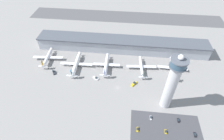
{
  "coord_description": "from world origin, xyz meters",
  "views": [
    {
      "loc": [
        8.0,
        -127.24,
        149.3
      ],
      "look_at": [
        -7.81,
        18.51,
        9.05
      ],
      "focal_mm": 28.0,
      "sensor_mm": 36.0,
      "label": 1
    }
  ],
  "objects_px": {
    "control_tower": "(172,82)",
    "airplane_gate_echo": "(173,68)",
    "service_truck_fuel": "(54,72)",
    "car_white_wagon": "(178,120)",
    "car_grey_coupe": "(166,132)",
    "car_blue_compact": "(151,118)",
    "airplane_gate_alpha": "(48,57)",
    "car_navy_sedan": "(195,135)",
    "airplane_gate_charlie": "(106,65)",
    "service_truck_baggage": "(96,78)",
    "airplane_gate_bravo": "(76,64)",
    "airplane_gate_delta": "(141,67)",
    "car_maroon_suv": "(137,129)",
    "service_truck_catering": "(134,84)"
  },
  "relations": [
    {
      "from": "car_white_wagon",
      "to": "car_grey_coupe",
      "type": "distance_m",
      "value": 18.52
    },
    {
      "from": "airplane_gate_alpha",
      "to": "car_maroon_suv",
      "type": "relative_size",
      "value": 8.16
    },
    {
      "from": "airplane_gate_delta",
      "to": "airplane_gate_echo",
      "type": "xyz_separation_m",
      "value": [
        37.71,
        1.84,
        -0.11
      ]
    },
    {
      "from": "airplane_gate_alpha",
      "to": "car_navy_sedan",
      "type": "bearing_deg",
      "value": -26.9
    },
    {
      "from": "service_truck_catering",
      "to": "car_maroon_suv",
      "type": "relative_size",
      "value": 1.69
    },
    {
      "from": "airplane_gate_echo",
      "to": "car_navy_sedan",
      "type": "height_order",
      "value": "airplane_gate_echo"
    },
    {
      "from": "car_maroon_suv",
      "to": "control_tower",
      "type": "bearing_deg",
      "value": 48.35
    },
    {
      "from": "service_truck_fuel",
      "to": "car_blue_compact",
      "type": "xyz_separation_m",
      "value": [
        113.9,
        -49.9,
        -0.5
      ]
    },
    {
      "from": "car_maroon_suv",
      "to": "service_truck_catering",
      "type": "bearing_deg",
      "value": 94.19
    },
    {
      "from": "airplane_gate_alpha",
      "to": "car_maroon_suv",
      "type": "xyz_separation_m",
      "value": [
        116.77,
        -85.58,
        -4.06
      ]
    },
    {
      "from": "service_truck_fuel",
      "to": "car_grey_coupe",
      "type": "distance_m",
      "value": 141.24
    },
    {
      "from": "car_white_wagon",
      "to": "car_maroon_suv",
      "type": "distance_m",
      "value": 40.86
    },
    {
      "from": "car_blue_compact",
      "to": "airplane_gate_delta",
      "type": "bearing_deg",
      "value": 97.03
    },
    {
      "from": "airplane_gate_bravo",
      "to": "airplane_gate_delta",
      "type": "bearing_deg",
      "value": 2.65
    },
    {
      "from": "airplane_gate_echo",
      "to": "car_white_wagon",
      "type": "relative_size",
      "value": 8.4
    },
    {
      "from": "control_tower",
      "to": "airplane_gate_echo",
      "type": "relative_size",
      "value": 1.64
    },
    {
      "from": "car_blue_compact",
      "to": "airplane_gate_alpha",
      "type": "bearing_deg",
      "value": 150.83
    },
    {
      "from": "airplane_gate_delta",
      "to": "airplane_gate_bravo",
      "type": "bearing_deg",
      "value": -177.35
    },
    {
      "from": "car_maroon_suv",
      "to": "airplane_gate_echo",
      "type": "bearing_deg",
      "value": 63.16
    },
    {
      "from": "airplane_gate_bravo",
      "to": "car_grey_coupe",
      "type": "distance_m",
      "value": 127.9
    },
    {
      "from": "car_blue_compact",
      "to": "car_maroon_suv",
      "type": "distance_m",
      "value": 18.39
    },
    {
      "from": "service_truck_fuel",
      "to": "car_white_wagon",
      "type": "bearing_deg",
      "value": -19.59
    },
    {
      "from": "service_truck_baggage",
      "to": "airplane_gate_charlie",
      "type": "bearing_deg",
      "value": 64.55
    },
    {
      "from": "airplane_gate_delta",
      "to": "car_navy_sedan",
      "type": "distance_m",
      "value": 93.33
    },
    {
      "from": "service_truck_fuel",
      "to": "car_white_wagon",
      "type": "relative_size",
      "value": 1.61
    },
    {
      "from": "airplane_gate_echo",
      "to": "car_maroon_suv",
      "type": "bearing_deg",
      "value": -116.84
    },
    {
      "from": "airplane_gate_bravo",
      "to": "airplane_gate_charlie",
      "type": "xyz_separation_m",
      "value": [
        37.71,
        2.37,
        0.43
      ]
    },
    {
      "from": "airplane_gate_alpha",
      "to": "airplane_gate_bravo",
      "type": "height_order",
      "value": "airplane_gate_bravo"
    },
    {
      "from": "airplane_gate_bravo",
      "to": "airplane_gate_echo",
      "type": "xyz_separation_m",
      "value": [
        118.78,
        5.59,
        -0.14
      ]
    },
    {
      "from": "service_truck_baggage",
      "to": "car_grey_coupe",
      "type": "xyz_separation_m",
      "value": [
        74.2,
        -58.7,
        -0.24
      ]
    },
    {
      "from": "airplane_gate_charlie",
      "to": "car_maroon_suv",
      "type": "distance_m",
      "value": 88.96
    },
    {
      "from": "car_grey_coupe",
      "to": "airplane_gate_alpha",
      "type": "bearing_deg",
      "value": 149.1
    },
    {
      "from": "car_navy_sedan",
      "to": "car_maroon_suv",
      "type": "relative_size",
      "value": 0.98
    },
    {
      "from": "airplane_gate_charlie",
      "to": "service_truck_fuel",
      "type": "xyz_separation_m",
      "value": [
        -62.17,
        -16.61,
        -3.62
      ]
    },
    {
      "from": "service_truck_baggage",
      "to": "control_tower",
      "type": "bearing_deg",
      "value": -20.34
    },
    {
      "from": "car_maroon_suv",
      "to": "car_grey_coupe",
      "type": "bearing_deg",
      "value": 1.17
    },
    {
      "from": "airplane_gate_delta",
      "to": "car_navy_sedan",
      "type": "xyz_separation_m",
      "value": [
        46.67,
        -80.74,
        -3.7
      ]
    },
    {
      "from": "control_tower",
      "to": "service_truck_baggage",
      "type": "distance_m",
      "value": 87.65
    },
    {
      "from": "airplane_gate_charlie",
      "to": "car_white_wagon",
      "type": "xyz_separation_m",
      "value": [
        77.62,
        -66.36,
        -4.15
      ]
    },
    {
      "from": "car_blue_compact",
      "to": "service_truck_catering",
      "type": "bearing_deg",
      "value": 111.76
    },
    {
      "from": "service_truck_fuel",
      "to": "car_maroon_suv",
      "type": "height_order",
      "value": "service_truck_fuel"
    },
    {
      "from": "airplane_gate_delta",
      "to": "service_truck_baggage",
      "type": "xyz_separation_m",
      "value": [
        -53.17,
        -22.01,
        -3.41
      ]
    },
    {
      "from": "airplane_gate_charlie",
      "to": "car_white_wagon",
      "type": "bearing_deg",
      "value": -40.53
    },
    {
      "from": "car_white_wagon",
      "to": "airplane_gate_bravo",
      "type": "bearing_deg",
      "value": 150.97
    },
    {
      "from": "airplane_gate_charlie",
      "to": "airplane_gate_alpha",
      "type": "bearing_deg",
      "value": 175.77
    },
    {
      "from": "service_truck_baggage",
      "to": "car_grey_coupe",
      "type": "height_order",
      "value": "service_truck_baggage"
    },
    {
      "from": "service_truck_fuel",
      "to": "car_maroon_suv",
      "type": "bearing_deg",
      "value": -31.99
    },
    {
      "from": "airplane_gate_alpha",
      "to": "car_white_wagon",
      "type": "distance_m",
      "value": 171.32
    },
    {
      "from": "service_truck_catering",
      "to": "airplane_gate_echo",
      "type": "bearing_deg",
      "value": 31.13
    },
    {
      "from": "airplane_gate_echo",
      "to": "car_maroon_suv",
      "type": "height_order",
      "value": "airplane_gate_echo"
    }
  ]
}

